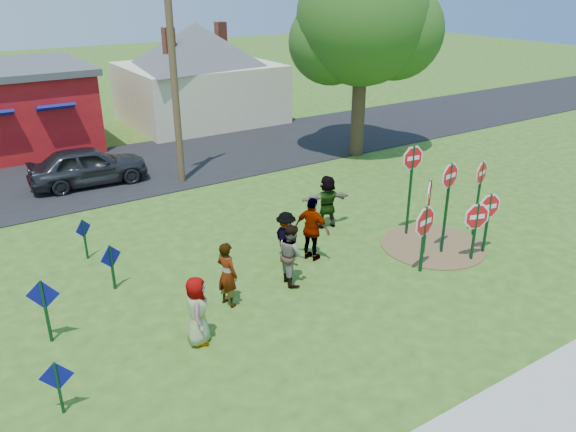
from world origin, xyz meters
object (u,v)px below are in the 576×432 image
Objects in this scene: stop_sign_a at (425,226)px; suv at (88,166)px; person_a at (197,311)px; person_b at (227,274)px; stop_sign_d at (481,180)px; leafy_tree at (365,26)px; utility_pole at (173,65)px; stop_sign_b at (412,168)px; stop_sign_c at (449,187)px.

stop_sign_a is 13.70m from suv.
person_a is 0.95× the size of person_b.
stop_sign_d is at bearing -62.26° from person_a.
person_b is 14.84m from leafy_tree.
utility_pole reaches higher than suv.
utility_pole reaches higher than stop_sign_a.
stop_sign_b is 1.19× the size of stop_sign_d.
person_a is at bearing 173.15° from stop_sign_c.
person_a is 0.19× the size of utility_pole.
utility_pole is (-5.86, 9.89, 2.76)m from stop_sign_d.
stop_sign_b is at bearing 80.64° from stop_sign_c.
stop_sign_a reaches higher than suv.
stop_sign_b is 0.35× the size of utility_pole.
suv is (-9.07, 11.55, -1.08)m from stop_sign_d.
stop_sign_d is 9.94m from person_a.
utility_pole is at bearing 3.84° from person_a.
stop_sign_a is at bearing -121.78° from person_b.
stop_sign_d is at bearing -29.59° from stop_sign_b.
stop_sign_d is 14.72m from suv.
stop_sign_c is at bearing 174.79° from stop_sign_d.
person_a is (-8.09, -1.68, -1.44)m from stop_sign_b.
stop_sign_d is 1.50× the size of person_b.
person_a reaches higher than suv.
person_b is at bearing -170.10° from stop_sign_b.
leafy_tree reaches higher than stop_sign_a.
leafy_tree is at bearing 56.41° from stop_sign_c.
suv is at bearing 112.78° from stop_sign_d.
stop_sign_b is 1.04× the size of stop_sign_c.
stop_sign_a is 5.57m from person_b.
leafy_tree is (4.48, 9.31, 3.64)m from stop_sign_c.
stop_sign_a is 11.50m from utility_pole.
leafy_tree is (11.73, -2.56, 4.93)m from suv.
leafy_tree reaches higher than utility_pole.
stop_sign_a is 3.34m from stop_sign_d.
leafy_tree reaches higher than person_b.
stop_sign_d is 1.57× the size of person_a.
person_a is at bearing -111.18° from utility_pole.
stop_sign_a is 0.69× the size of stop_sign_b.
stop_sign_a is 0.82× the size of stop_sign_d.
person_b is 0.19× the size of leafy_tree.
stop_sign_b is 9.87m from utility_pole.
stop_sign_c is 1.86m from stop_sign_d.
utility_pole is at bearing 103.68° from stop_sign_c.
stop_sign_c reaches higher than person_b.
utility_pole is at bearing 105.26° from stop_sign_d.
person_a is at bearing -142.98° from leafy_tree.
suv is at bearing 113.54° from stop_sign_c.
stop_sign_c is at bearing -145.03° from suv.
person_b is 0.38× the size of suv.
stop_sign_a reaches higher than person_a.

